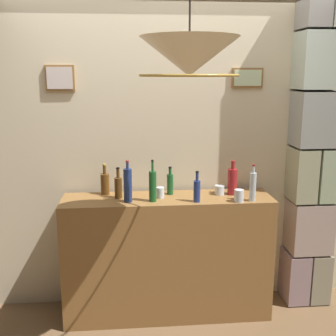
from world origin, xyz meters
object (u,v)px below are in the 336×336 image
object	(u,v)px
glass_tumbler_shot	(239,196)
pendant_lamp	(189,58)
liquor_bottle_gin	(170,183)
liquor_bottle_port	(153,186)
liquor_bottle_vodka	(105,183)
liquor_bottle_whiskey	(232,181)
liquor_bottle_brandy	(118,187)
glass_tumbler_rocks	(160,193)
liquor_bottle_amaro	(253,186)
liquor_bottle_tequila	(128,185)
liquor_bottle_rye	(197,190)
glass_tumbler_highball	(220,190)

from	to	relation	value
glass_tumbler_shot	pendant_lamp	world-z (taller)	pendant_lamp
liquor_bottle_gin	liquor_bottle_port	bearing A→B (deg)	-130.09
liquor_bottle_vodka	liquor_bottle_whiskey	bearing A→B (deg)	-5.18
liquor_bottle_vodka	liquor_bottle_brandy	distance (m)	0.16
glass_tumbler_rocks	pendant_lamp	xyz separation A→B (m)	(0.13, -0.62, 1.00)
liquor_bottle_port	liquor_bottle_vodka	world-z (taller)	liquor_bottle_port
glass_tumbler_rocks	liquor_bottle_whiskey	bearing A→B (deg)	4.29
liquor_bottle_port	liquor_bottle_amaro	world-z (taller)	liquor_bottle_port
liquor_bottle_port	pendant_lamp	world-z (taller)	pendant_lamp
liquor_bottle_gin	liquor_bottle_whiskey	world-z (taller)	liquor_bottle_whiskey
glass_tumbler_rocks	pendant_lamp	world-z (taller)	pendant_lamp
liquor_bottle_port	liquor_bottle_tequila	xyz separation A→B (m)	(-0.19, 0.00, 0.01)
liquor_bottle_whiskey	glass_tumbler_shot	xyz separation A→B (m)	(0.00, -0.21, -0.06)
liquor_bottle_port	liquor_bottle_gin	world-z (taller)	liquor_bottle_port
liquor_bottle_tequila	liquor_bottle_vodka	bearing A→B (deg)	130.12
liquor_bottle_tequila	liquor_bottle_brandy	distance (m)	0.14
liquor_bottle_tequila	liquor_bottle_vodka	xyz separation A→B (m)	(-0.18, 0.22, -0.04)
liquor_bottle_whiskey	glass_tumbler_shot	world-z (taller)	liquor_bottle_whiskey
liquor_bottle_rye	liquor_bottle_tequila	world-z (taller)	liquor_bottle_tequila
liquor_bottle_tequila	glass_tumbler_highball	size ratio (longest dim) A/B	4.18
glass_tumbler_rocks	liquor_bottle_tequila	bearing A→B (deg)	-161.82
liquor_bottle_gin	liquor_bottle_tequila	bearing A→B (deg)	-152.77
liquor_bottle_vodka	liquor_bottle_brandy	size ratio (longest dim) A/B	1.02
liquor_bottle_vodka	glass_tumbler_shot	bearing A→B (deg)	-16.32
liquor_bottle_port	glass_tumbler_highball	world-z (taller)	liquor_bottle_port
liquor_bottle_port	liquor_bottle_brandy	bearing A→B (deg)	157.20
liquor_bottle_port	liquor_bottle_whiskey	xyz separation A→B (m)	(0.65, 0.13, -0.01)
liquor_bottle_port	glass_tumbler_shot	world-z (taller)	liquor_bottle_port
liquor_bottle_rye	liquor_bottle_vodka	xyz separation A→B (m)	(-0.70, 0.27, 0.00)
pendant_lamp	liquor_bottle_whiskey	bearing A→B (deg)	55.75
liquor_bottle_tequila	liquor_bottle_port	bearing A→B (deg)	-1.37
pendant_lamp	liquor_bottle_tequila	bearing A→B (deg)	125.26
liquor_bottle_amaro	pendant_lamp	distance (m)	1.19
liquor_bottle_tequila	glass_tumbler_rocks	distance (m)	0.28
liquor_bottle_port	liquor_bottle_brandy	xyz separation A→B (m)	(-0.26, 0.11, -0.03)
glass_tumbler_rocks	glass_tumbler_highball	bearing A→B (deg)	5.11
liquor_bottle_vodka	glass_tumbler_shot	xyz separation A→B (m)	(1.02, -0.30, -0.04)
liquor_bottle_amaro	glass_tumbler_rocks	distance (m)	0.71
liquor_bottle_amaro	pendant_lamp	bearing A→B (deg)	-139.78
liquor_bottle_tequila	glass_tumbler_highball	xyz separation A→B (m)	(0.73, 0.13, -0.09)
liquor_bottle_tequila	liquor_bottle_amaro	distance (m)	0.95
glass_tumbler_shot	liquor_bottle_gin	bearing A→B (deg)	153.09
liquor_bottle_tequila	glass_tumbler_highball	distance (m)	0.75
liquor_bottle_tequila	liquor_bottle_amaro	world-z (taller)	liquor_bottle_tequila
liquor_bottle_rye	glass_tumbler_highball	size ratio (longest dim) A/B	3.13
liquor_bottle_brandy	liquor_bottle_whiskey	size ratio (longest dim) A/B	0.89
liquor_bottle_port	liquor_bottle_tequila	size ratio (longest dim) A/B	1.01
liquor_bottle_rye	glass_tumbler_highball	bearing A→B (deg)	39.19
liquor_bottle_port	glass_tumbler_rocks	size ratio (longest dim) A/B	3.82
liquor_bottle_whiskey	liquor_bottle_gin	bearing A→B (deg)	174.58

